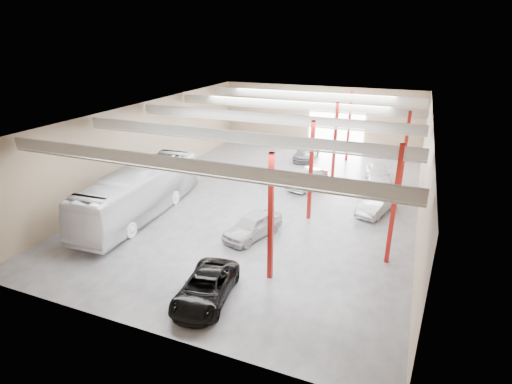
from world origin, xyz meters
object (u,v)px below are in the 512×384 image
Objects in this scene: car_row_b at (307,179)px; car_right_far at (378,174)px; car_right_near at (377,204)px; car_row_a at (253,225)px; black_sedan at (206,288)px; coach_bus at (140,192)px; car_row_c at (307,152)px.

car_row_b is 6.41m from car_right_far.
car_right_near is at bearing -96.53° from car_right_far.
car_row_b is (0.92, 9.97, -0.02)m from car_row_a.
black_sedan is 21.17m from car_right_far.
car_right_near is at bearing -12.96° from car_row_b.
car_row_b is 1.05× the size of car_right_near.
car_row_a is 1.00× the size of car_row_b.
car_right_far is at bearing 112.11° from car_right_near.
coach_bus is at bearing -161.79° from car_row_a.
black_sedan is 15.24m from car_right_near.
car_row_b reaches higher than black_sedan.
car_right_far reaches higher than car_row_a.
coach_bus is at bearing -119.12° from car_row_b.
coach_bus reaches higher than black_sedan.
car_row_c is at bearing 112.89° from car_row_a.
car_row_c is 1.15× the size of car_right_near.
car_row_b reaches higher than car_row_c.
car_row_b is 0.96× the size of car_right_far.
coach_bus is 2.51× the size of car_row_c.
black_sedan is 16.98m from car_row_b.
coach_bus is 2.89× the size of car_right_near.
coach_bus reaches higher than car_row_a.
car_right_near is (15.69, 6.66, -1.03)m from coach_bus.
car_row_b is at bearing 80.45° from black_sedan.
car_row_a is at bearing 85.41° from black_sedan.
black_sedan is 1.09× the size of car_row_a.
car_right_far is (-0.60, 6.56, 0.09)m from car_right_near.
car_row_a reaches higher than car_row_c.
coach_bus is at bearing -140.08° from car_right_near.
car_row_c reaches higher than black_sedan.
car_row_c is at bearing 63.94° from coach_bus.
car_row_c is (-2.23, 8.03, -0.03)m from car_row_b.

